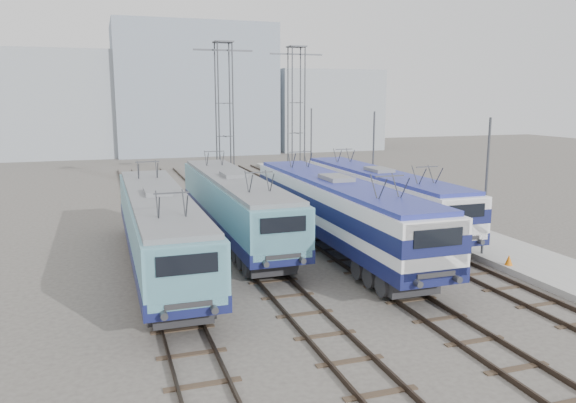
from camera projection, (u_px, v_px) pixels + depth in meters
The scene contains 15 objects.
ground at pixel (339, 291), 23.40m from camera, with size 160.00×160.00×0.00m, color #514C47.
platform at pixel (441, 228), 34.00m from camera, with size 4.00×70.00×0.30m, color #9E9E99.
locomotive_far_left at pixel (160, 225), 25.56m from camera, with size 2.80×17.70×3.33m.
locomotive_center_left at pixel (235, 202), 30.96m from camera, with size 2.83×17.86×3.36m.
locomotive_center_right at pixel (337, 208), 28.76m from camera, with size 2.93×18.56×3.49m.
locomotive_far_right at pixel (380, 193), 33.86m from camera, with size 2.75×17.41×3.27m.
catenary_tower_west at pixel (225, 115), 42.70m from camera, with size 4.50×1.20×12.00m.
catenary_tower_east at pixel (296, 113), 46.59m from camera, with size 4.50×1.20×12.00m.
mast_front at pixel (486, 190), 27.30m from camera, with size 0.12×0.12×7.00m, color #3F4247.
mast_mid at pixel (373, 163), 38.49m from camera, with size 0.12×0.12×7.00m, color #3F4247.
mast_rear at pixel (311, 148), 49.68m from camera, with size 0.12×0.12×7.00m, color #3F4247.
safety_cone at pixel (509, 260), 25.88m from camera, with size 0.36×0.36×0.49m, color orange.
building_west at pixel (60, 104), 75.58m from camera, with size 18.00×12.00×14.00m, color #929AA2.
building_center at pixel (193, 90), 80.82m from camera, with size 22.00×14.00×18.00m, color gray.
building_east at pixel (322, 110), 87.59m from camera, with size 16.00×12.00×12.00m, color #929AA2.
Camera 1 is at (-9.08, -20.50, 7.93)m, focal length 35.00 mm.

